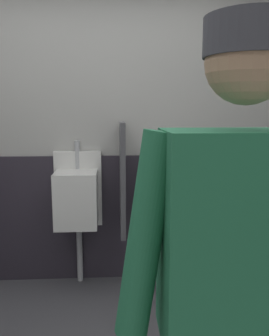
# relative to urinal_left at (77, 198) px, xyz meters

# --- Properties ---
(wall_back) EXTENTS (4.07, 0.12, 2.53)m
(wall_back) POSITION_rel_urinal_left_xyz_m (0.16, 0.22, 0.49)
(wall_back) COLOR #B2B2AD
(wall_back) RESTS_ON ground_plane
(wainscot_band_back) EXTENTS (3.47, 0.03, 1.11)m
(wainscot_band_back) POSITION_rel_urinal_left_xyz_m (0.16, 0.14, -0.22)
(wainscot_band_back) COLOR #2D2833
(wainscot_band_back) RESTS_ON ground_plane
(urinal_left) EXTENTS (0.40, 0.34, 1.24)m
(urinal_left) POSITION_rel_urinal_left_xyz_m (0.00, 0.00, 0.00)
(urinal_left) COLOR white
(urinal_left) RESTS_ON ground_plane
(urinal_middle) EXTENTS (0.40, 0.34, 1.24)m
(urinal_middle) POSITION_rel_urinal_left_xyz_m (0.75, 0.00, 0.00)
(urinal_middle) COLOR white
(urinal_middle) RESTS_ON ground_plane
(privacy_divider_panel) EXTENTS (0.04, 0.40, 0.90)m
(privacy_divider_panel) POSITION_rel_urinal_left_xyz_m (0.38, -0.07, 0.17)
(privacy_divider_panel) COLOR #4C4C51
(person) EXTENTS (0.62, 0.60, 1.72)m
(person) POSITION_rel_urinal_left_xyz_m (0.64, -1.95, 0.23)
(person) COLOR #2D3342
(person) RESTS_ON ground_plane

